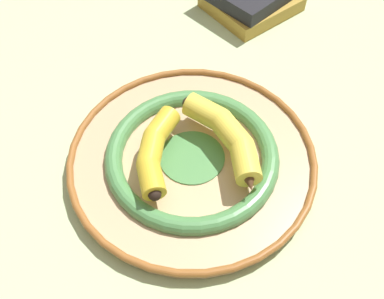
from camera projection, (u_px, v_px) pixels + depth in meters
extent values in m
plane|color=#B2C693|center=(184.00, 165.00, 0.71)|extent=(2.80, 2.80, 0.00)
cylinder|color=tan|center=(192.00, 160.00, 0.70)|extent=(0.37, 0.37, 0.02)
torus|color=#4C894C|center=(192.00, 155.00, 0.69)|extent=(0.27, 0.27, 0.03)
cylinder|color=#4C894C|center=(192.00, 157.00, 0.69)|extent=(0.10, 0.10, 0.00)
torus|color=#995B28|center=(192.00, 156.00, 0.69)|extent=(0.38, 0.38, 0.01)
cylinder|color=yellow|center=(246.00, 162.00, 0.64)|extent=(0.04, 0.06, 0.04)
cylinder|color=yellow|center=(231.00, 133.00, 0.67)|extent=(0.06, 0.07, 0.04)
cylinder|color=yellow|center=(204.00, 111.00, 0.70)|extent=(0.07, 0.07, 0.04)
sphere|color=yellow|center=(242.00, 146.00, 0.66)|extent=(0.04, 0.04, 0.04)
sphere|color=yellow|center=(220.00, 120.00, 0.69)|extent=(0.04, 0.04, 0.04)
cone|color=#472D19|center=(249.00, 180.00, 0.62)|extent=(0.03, 0.04, 0.03)
sphere|color=black|center=(189.00, 103.00, 0.71)|extent=(0.02, 0.02, 0.02)
cylinder|color=gold|center=(163.00, 125.00, 0.68)|extent=(0.06, 0.06, 0.03)
cylinder|color=gold|center=(151.00, 150.00, 0.66)|extent=(0.04, 0.06, 0.03)
cylinder|color=gold|center=(151.00, 179.00, 0.63)|extent=(0.04, 0.06, 0.03)
sphere|color=gold|center=(154.00, 137.00, 0.67)|extent=(0.03, 0.03, 0.03)
sphere|color=gold|center=(148.00, 164.00, 0.64)|extent=(0.03, 0.03, 0.03)
cone|color=#472D19|center=(171.00, 114.00, 0.70)|extent=(0.04, 0.04, 0.03)
sphere|color=black|center=(155.00, 194.00, 0.61)|extent=(0.02, 0.02, 0.02)
cube|color=#B28933|center=(252.00, 2.00, 0.93)|extent=(0.22, 0.22, 0.03)
cube|color=white|center=(253.00, 1.00, 0.93)|extent=(0.21, 0.20, 0.02)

